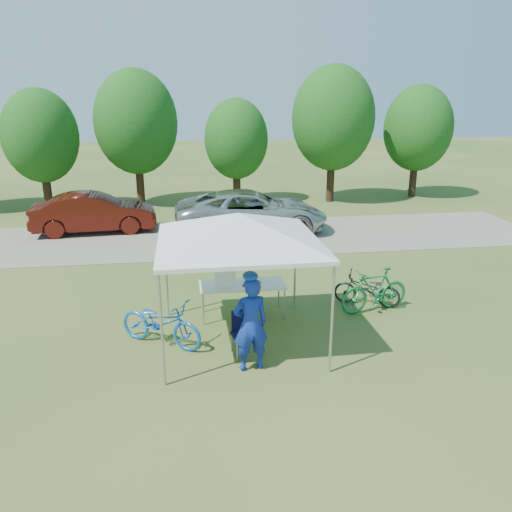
% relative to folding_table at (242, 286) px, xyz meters
% --- Properties ---
extents(ground, '(100.00, 100.00, 0.00)m').
position_rel_folding_table_xyz_m(ground, '(-0.21, -1.19, -0.75)').
color(ground, '#2D5119').
rests_on(ground, ground).
extents(gravel_strip, '(24.00, 5.00, 0.02)m').
position_rel_folding_table_xyz_m(gravel_strip, '(-0.21, 6.81, -0.74)').
color(gravel_strip, gray).
rests_on(gravel_strip, ground).
extents(canopy, '(4.53, 4.53, 3.00)m').
position_rel_folding_table_xyz_m(canopy, '(-0.21, -1.19, 1.90)').
color(canopy, '#A5A5AA').
rests_on(canopy, ground).
extents(treeline, '(24.89, 4.28, 6.30)m').
position_rel_folding_table_xyz_m(treeline, '(-0.50, 12.85, 2.78)').
color(treeline, '#382314').
rests_on(treeline, ground).
extents(folding_table, '(1.94, 0.81, 0.80)m').
position_rel_folding_table_xyz_m(folding_table, '(0.00, 0.00, 0.00)').
color(folding_table, white).
rests_on(folding_table, ground).
extents(folding_chair, '(0.52, 0.54, 0.87)m').
position_rel_folding_table_xyz_m(folding_chair, '(-0.19, -1.70, -0.24)').
color(folding_chair, black).
rests_on(folding_chair, ground).
extents(cooler, '(0.47, 0.32, 0.34)m').
position_rel_folding_table_xyz_m(cooler, '(-0.40, 0.00, 0.22)').
color(cooler, white).
rests_on(cooler, folding_table).
extents(ice_cream_cup, '(0.09, 0.09, 0.07)m').
position_rel_folding_table_xyz_m(ice_cream_cup, '(0.38, -0.05, 0.08)').
color(ice_cream_cup, gold).
rests_on(ice_cream_cup, folding_table).
extents(cyclist, '(0.72, 0.54, 1.81)m').
position_rel_folding_table_xyz_m(cyclist, '(-0.13, -2.35, 0.15)').
color(cyclist, '#122997').
rests_on(cyclist, ground).
extents(bike_blue, '(1.94, 1.57, 0.99)m').
position_rel_folding_table_xyz_m(bike_blue, '(-1.81, -1.15, -0.26)').
color(bike_blue, blue).
rests_on(bike_blue, ground).
extents(bike_green, '(1.83, 0.87, 1.06)m').
position_rel_folding_table_xyz_m(bike_green, '(3.11, -0.17, -0.22)').
color(bike_green, '#197039').
rests_on(bike_green, ground).
extents(bike_dark, '(1.67, 1.19, 0.83)m').
position_rel_folding_table_xyz_m(bike_dark, '(3.06, 0.17, -0.34)').
color(bike_dark, black).
rests_on(bike_dark, ground).
extents(minivan, '(5.71, 2.82, 1.56)m').
position_rel_folding_table_xyz_m(minivan, '(1.23, 7.39, 0.05)').
color(minivan, '#BBBCB6').
rests_on(minivan, gravel_strip).
extents(sedan, '(4.58, 1.92, 1.47)m').
position_rel_folding_table_xyz_m(sedan, '(-4.54, 8.24, 0.00)').
color(sedan, '#49120C').
rests_on(sedan, gravel_strip).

